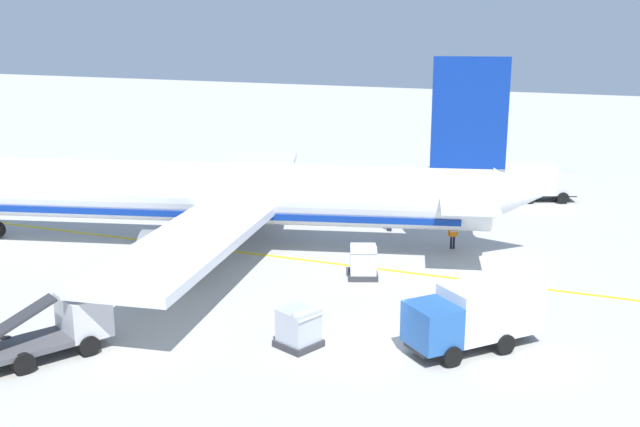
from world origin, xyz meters
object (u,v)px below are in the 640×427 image
cargo_container_mid (299,328)px  cargo_container_far (363,262)px  airliner_foreground (207,193)px  cargo_container_near (414,209)px  service_truck_catering (476,314)px  service_truck_baggage (537,181)px  crew_marshaller (453,234)px  crew_loader_left (390,217)px  service_truck_fuel (60,327)px

cargo_container_mid → cargo_container_far: bearing=1.6°
airliner_foreground → cargo_container_near: (10.24, -10.68, -2.41)m
airliner_foreground → service_truck_catering: size_ratio=6.81×
airliner_foreground → service_truck_baggage: airliner_foreground is taller
crew_marshaller → crew_loader_left: crew_loader_left is taller
service_truck_fuel → cargo_container_far: bearing=-32.8°
service_truck_baggage → service_truck_catering: bearing=-178.8°
airliner_foreground → cargo_container_near: 14.99m
airliner_foreground → cargo_container_far: 11.58m
cargo_container_near → crew_marshaller: bearing=-143.7°
cargo_container_far → service_truck_baggage: bearing=-17.0°
service_truck_catering → cargo_container_far: bearing=46.6°
cargo_container_near → cargo_container_far: (-12.55, -0.40, -0.06)m
service_truck_fuel → cargo_container_far: 16.77m
service_truck_baggage → crew_loader_left: 15.24m
cargo_container_near → cargo_container_mid: (-22.35, -0.68, -0.10)m
cargo_container_mid → cargo_container_far: 9.81m
service_truck_baggage → crew_loader_left: size_ratio=3.58×
airliner_foreground → crew_loader_left: airliner_foreground is taller
service_truck_catering → cargo_container_near: bearing=21.9°
crew_marshaller → cargo_container_near: bearing=36.3°
service_truck_baggage → cargo_container_far: bearing=163.0°
service_truck_fuel → service_truck_catering: size_ratio=1.08×
service_truck_catering → cargo_container_far: size_ratio=2.89×
cargo_container_near → crew_loader_left: (-2.83, 0.94, 0.04)m
cargo_container_near → service_truck_fuel: bearing=161.9°
cargo_container_mid → cargo_container_near: bearing=1.7°
cargo_container_far → crew_marshaller: 8.05m
cargo_container_far → crew_marshaller: (7.25, -3.48, 0.05)m
service_truck_catering → crew_loader_left: service_truck_catering is taller
cargo_container_mid → crew_marshaller: (17.06, -3.20, 0.09)m
service_truck_baggage → service_truck_catering: 29.65m
cargo_container_far → cargo_container_mid: bearing=-178.4°
service_truck_fuel → cargo_container_far: size_ratio=3.12×
cargo_container_near → cargo_container_far: size_ratio=0.99×
service_truck_baggage → crew_marshaller: service_truck_baggage is taller
service_truck_fuel → crew_marshaller: (21.35, -12.57, -0.21)m
airliner_foreground → crew_marshaller: size_ratio=25.03×
airliner_foreground → service_truck_fuel: airliner_foreground is taller
airliner_foreground → crew_loader_left: size_ratio=23.77×
service_truck_fuel → service_truck_catering: service_truck_catering is taller
service_truck_fuel → cargo_container_near: size_ratio=3.15×
cargo_container_far → crew_loader_left: (9.72, 1.34, 0.10)m
cargo_container_mid → service_truck_fuel: bearing=114.6°
service_truck_baggage → service_truck_catering: service_truck_catering is taller
cargo_container_near → cargo_container_far: cargo_container_near is taller
service_truck_catering → cargo_container_near: (19.65, 7.91, -0.61)m
service_truck_fuel → cargo_container_far: (14.09, -9.09, -0.26)m
service_truck_baggage → service_truck_catering: size_ratio=1.02×
cargo_container_far → crew_marshaller: bearing=-25.7°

